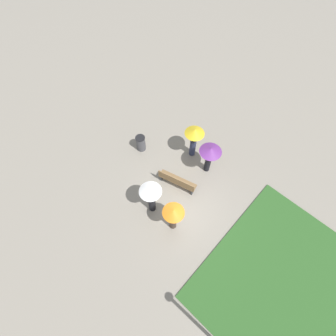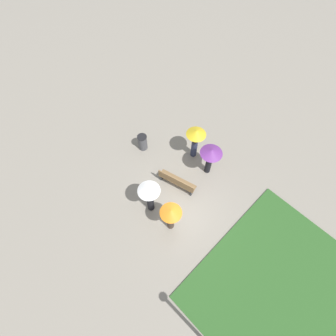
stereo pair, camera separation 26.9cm
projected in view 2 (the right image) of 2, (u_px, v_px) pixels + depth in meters
name	position (u px, v px, depth m)	size (l,w,h in m)	color
ground_plane	(178.00, 207.00, 12.12)	(90.00, 90.00, 0.00)	gray
lawn_patch_near	(304.00, 310.00, 9.92)	(7.84, 6.67, 0.06)	#2D5B26
park_bench	(177.00, 182.00, 12.27)	(1.88, 0.89, 0.90)	brown
trash_bin	(143.00, 142.00, 13.46)	(0.50, 0.50, 0.92)	#4C4C51
crowd_person_orange	(171.00, 215.00, 10.55)	(0.91, 0.91, 1.80)	#47382D
crowd_person_white	(149.00, 194.00, 10.85)	(0.94, 0.94, 2.04)	black
crowd_person_yellow	(196.00, 138.00, 12.42)	(0.95, 0.95, 1.93)	#282D47
crowd_person_purple	(211.00, 155.00, 11.95)	(1.04, 1.04, 1.79)	black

